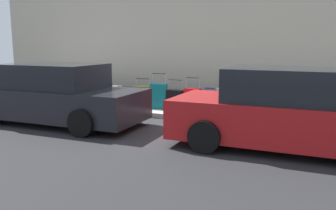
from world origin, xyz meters
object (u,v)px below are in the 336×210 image
suitcase_black_6 (175,100)px  suitcase_silver_10 (114,96)px  bollard_post (78,91)px  suitcase_navy_4 (209,101)px  parked_car_red_0 (289,112)px  suitcase_olive_8 (143,97)px  suitcase_teal_0 (277,108)px  fire_hydrant (93,92)px  suitcase_red_5 (193,100)px  suitcase_maroon_2 (244,102)px  suitcase_maroon_9 (128,97)px  suitcase_silver_3 (226,102)px  suitcase_teal_7 (159,96)px  parking_meter (325,88)px  parked_car_charcoal_1 (55,96)px  suitcase_olive_1 (260,107)px

suitcase_black_6 → suitcase_silver_10: size_ratio=1.33×
bollard_post → suitcase_navy_4: bearing=-177.9°
suitcase_silver_10 → parked_car_red_0: 5.86m
suitcase_olive_8 → parked_car_red_0: parked_car_red_0 is taller
suitcase_teal_0 → suitcase_navy_4: suitcase_navy_4 is taller
suitcase_black_6 → fire_hydrant: 2.90m
suitcase_red_5 → suitcase_teal_0: bearing=-178.3°
suitcase_maroon_2 → suitcase_maroon_9: size_ratio=1.66×
suitcase_maroon_2 → fire_hydrant: size_ratio=1.46×
suitcase_silver_3 → suitcase_red_5: bearing=0.9°
suitcase_red_5 → suitcase_teal_7: (1.09, -0.08, 0.04)m
parking_meter → parked_car_charcoal_1: parked_car_charcoal_1 is taller
parking_meter → parked_car_charcoal_1: bearing=21.3°
bollard_post → suitcase_black_6: bearing=-178.5°
suitcase_silver_10 → suitcase_navy_4: bearing=-178.9°
suitcase_teal_0 → suitcase_teal_7: size_ratio=0.55×
suitcase_olive_1 → suitcase_olive_8: suitcase_olive_8 is taller
suitcase_navy_4 → suitcase_teal_7: size_ratio=0.67×
parking_meter → suitcase_olive_8: bearing=2.4°
bollard_post → fire_hydrant: bearing=-162.1°
suitcase_teal_0 → parked_car_charcoal_1: (5.33, 2.28, 0.32)m
suitcase_maroon_9 → suitcase_olive_8: bearing=-175.0°
suitcase_black_6 → suitcase_red_5: bearing=-179.2°
suitcase_olive_1 → suitcase_red_5: 1.87m
suitcase_teal_7 → fire_hydrant: size_ratio=1.48×
suitcase_red_5 → suitcase_black_6: bearing=0.8°
suitcase_teal_0 → parked_car_charcoal_1: 5.80m
suitcase_maroon_2 → suitcase_olive_8: (3.09, -0.10, -0.06)m
suitcase_maroon_2 → suitcase_silver_3: suitcase_maroon_2 is taller
suitcase_red_5 → suitcase_silver_10: size_ratio=1.45×
suitcase_maroon_9 → parking_meter: bearing=-177.3°
suitcase_black_6 → parked_car_charcoal_1: size_ratio=0.19×
suitcase_teal_0 → suitcase_olive_8: bearing=-0.3°
suitcase_teal_7 → parking_meter: parking_meter is taller
suitcase_silver_3 → suitcase_maroon_9: suitcase_silver_3 is taller
suitcase_olive_1 → parked_car_charcoal_1: bearing=24.6°
suitcase_red_5 → suitcase_teal_7: 1.10m
suitcase_red_5 → parked_car_red_0: parked_car_red_0 is taller
suitcase_olive_8 → parking_meter: 5.10m
suitcase_olive_8 → suitcase_maroon_9: (0.51, 0.04, -0.04)m
suitcase_teal_0 → suitcase_maroon_2: (0.86, 0.08, 0.12)m
suitcase_teal_0 → suitcase_olive_1: suitcase_olive_1 is taller
suitcase_black_6 → suitcase_silver_10: 2.10m
suitcase_black_6 → parked_car_red_0: (-3.32, 2.20, 0.31)m
suitcase_black_6 → parked_car_charcoal_1: bearing=41.5°
suitcase_teal_0 → suitcase_silver_3: size_ratio=0.76×
suitcase_maroon_9 → bollard_post: (1.75, 0.14, 0.13)m
suitcase_maroon_9 → suitcase_silver_10: bearing=4.7°
suitcase_silver_10 → suitcase_teal_0: bearing=-179.3°
suitcase_black_6 → bollard_post: size_ratio=1.11×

